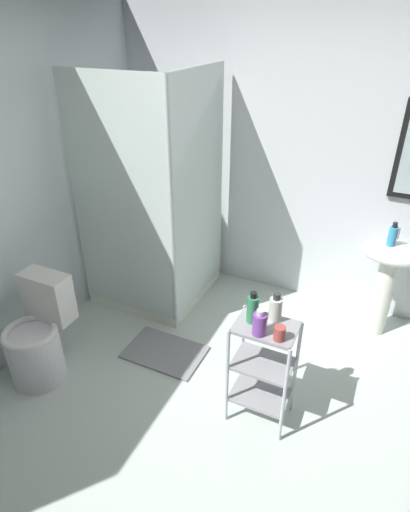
# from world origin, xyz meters

# --- Properties ---
(ground_plane) EXTENTS (4.20, 4.20, 0.02)m
(ground_plane) POSITION_xyz_m (0.00, 0.00, -0.01)
(ground_plane) COLOR silver
(wall_back) EXTENTS (4.20, 0.14, 2.50)m
(wall_back) POSITION_xyz_m (0.01, 1.85, 1.25)
(wall_back) COLOR silver
(wall_back) RESTS_ON ground_plane
(shower_stall) EXTENTS (0.92, 0.92, 2.00)m
(shower_stall) POSITION_xyz_m (-1.20, 1.18, 0.46)
(shower_stall) COLOR white
(shower_stall) RESTS_ON ground_plane
(pedestal_sink) EXTENTS (0.46, 0.37, 0.81)m
(pedestal_sink) POSITION_xyz_m (0.67, 1.52, 0.58)
(pedestal_sink) COLOR white
(pedestal_sink) RESTS_ON ground_plane
(sink_faucet) EXTENTS (0.03, 0.03, 0.10)m
(sink_faucet) POSITION_xyz_m (0.67, 1.64, 0.86)
(sink_faucet) COLOR silver
(sink_faucet) RESTS_ON pedestal_sink
(toilet) EXTENTS (0.37, 0.49, 0.76)m
(toilet) POSITION_xyz_m (-1.48, -0.02, 0.31)
(toilet) COLOR white
(toilet) RESTS_ON ground_plane
(storage_cart) EXTENTS (0.38, 0.28, 0.74)m
(storage_cart) POSITION_xyz_m (0.07, 0.28, 0.44)
(storage_cart) COLOR silver
(storage_cart) RESTS_ON ground_plane
(hand_soap_bottle) EXTENTS (0.06, 0.06, 0.18)m
(hand_soap_bottle) POSITION_xyz_m (0.63, 1.51, 0.89)
(hand_soap_bottle) COLOR #389ED1
(hand_soap_bottle) RESTS_ON pedestal_sink
(body_wash_bottle_green) EXTENTS (0.07, 0.07, 0.20)m
(body_wash_bottle_green) POSITION_xyz_m (-0.02, 0.29, 0.83)
(body_wash_bottle_green) COLOR #358A58
(body_wash_bottle_green) RESTS_ON storage_cart
(conditioner_bottle_purple) EXTENTS (0.08, 0.08, 0.16)m
(conditioner_bottle_purple) POSITION_xyz_m (0.05, 0.20, 0.81)
(conditioner_bottle_purple) COLOR purple
(conditioner_bottle_purple) RESTS_ON storage_cart
(lotion_bottle_white) EXTENTS (0.08, 0.08, 0.19)m
(lotion_bottle_white) POSITION_xyz_m (0.09, 0.36, 0.82)
(lotion_bottle_white) COLOR silver
(lotion_bottle_white) RESTS_ON storage_cart
(rinse_cup) EXTENTS (0.07, 0.07, 0.09)m
(rinse_cup) POSITION_xyz_m (0.17, 0.21, 0.78)
(rinse_cup) COLOR #B24742
(rinse_cup) RESTS_ON storage_cart
(bath_mat) EXTENTS (0.60, 0.40, 0.02)m
(bath_mat) POSITION_xyz_m (-0.79, 0.52, 0.01)
(bath_mat) COLOR gray
(bath_mat) RESTS_ON ground_plane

